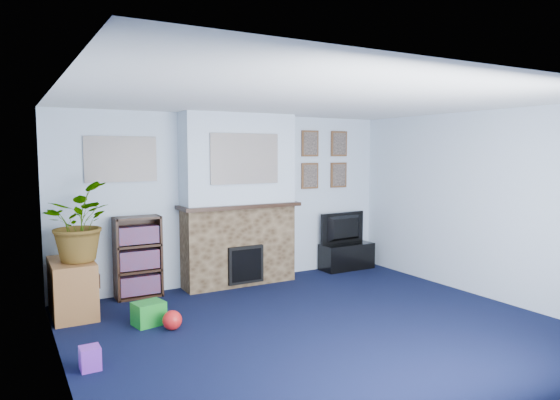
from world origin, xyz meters
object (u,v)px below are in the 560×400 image
television (346,228)px  bookshelf (138,259)px  tv_stand (347,255)px  sideboard (72,285)px

television → bookshelf: size_ratio=0.82×
television → bookshelf: (-3.28, 0.06, -0.16)m
tv_stand → television: television is taller
bookshelf → sideboard: bearing=-156.9°
tv_stand → bookshelf: 3.30m
tv_stand → bookshelf: bookshelf is taller
television → bookshelf: bookshelf is taller
tv_stand → television: size_ratio=1.01×
television → sideboard: size_ratio=1.04×
sideboard → bookshelf: bearing=23.1°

